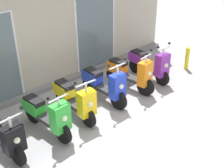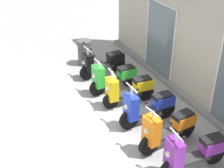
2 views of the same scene
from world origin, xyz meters
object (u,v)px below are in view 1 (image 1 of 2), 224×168
(scooter_green, at_px, (47,114))
(scooter_purple, at_px, (150,64))
(scooter_yellow, at_px, (75,99))
(scooter_orange, at_px, (131,73))
(scooter_blue, at_px, (104,84))
(curb_bollard, at_px, (187,58))
(scooter_black, at_px, (0,133))

(scooter_green, xyz_separation_m, scooter_purple, (3.54, 0.12, 0.02))
(scooter_yellow, xyz_separation_m, scooter_purple, (2.74, 0.04, 0.02))
(scooter_orange, bearing_deg, scooter_blue, 177.90)
(scooter_yellow, xyz_separation_m, curb_bollard, (4.12, -0.32, -0.12))
(curb_bollard, bearing_deg, scooter_green, 177.11)
(scooter_blue, relative_size, curb_bollard, 2.21)
(scooter_yellow, xyz_separation_m, scooter_blue, (0.96, 0.03, 0.01))
(scooter_purple, distance_m, curb_bollard, 1.43)
(curb_bollard, bearing_deg, scooter_yellow, 175.56)
(scooter_black, height_order, scooter_blue, scooter_blue)
(scooter_green, distance_m, curb_bollard, 4.93)
(scooter_black, height_order, curb_bollard, scooter_black)
(scooter_yellow, bearing_deg, scooter_purple, 0.92)
(scooter_orange, bearing_deg, scooter_yellow, -180.00)
(scooter_purple, bearing_deg, curb_bollard, -14.78)
(scooter_yellow, height_order, scooter_orange, scooter_orange)
(scooter_yellow, distance_m, scooter_blue, 0.96)
(scooter_blue, bearing_deg, scooter_yellow, -177.96)
(scooter_blue, relative_size, scooter_purple, 1.02)
(scooter_green, distance_m, scooter_blue, 1.76)
(scooter_black, relative_size, scooter_blue, 1.03)
(scooter_green, relative_size, curb_bollard, 2.21)
(scooter_purple, xyz_separation_m, curb_bollard, (1.38, -0.36, -0.14))
(scooter_purple, bearing_deg, scooter_blue, -179.68)
(scooter_blue, height_order, scooter_orange, scooter_blue)
(scooter_blue, xyz_separation_m, scooter_purple, (1.78, 0.01, 0.01))
(scooter_orange, height_order, scooter_purple, scooter_orange)
(scooter_black, distance_m, scooter_yellow, 1.80)
(curb_bollard, bearing_deg, scooter_blue, 173.61)
(scooter_green, distance_m, scooter_orange, 2.69)
(scooter_blue, distance_m, curb_bollard, 3.18)
(scooter_black, bearing_deg, scooter_blue, 0.05)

